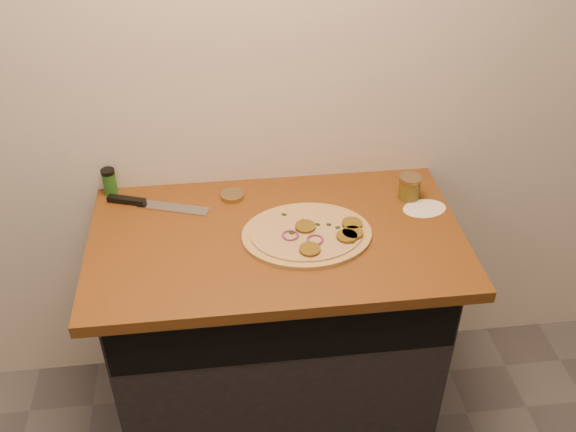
{
  "coord_description": "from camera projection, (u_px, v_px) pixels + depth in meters",
  "views": [
    {
      "loc": [
        -0.16,
        -0.2,
        2.16
      ],
      "look_at": [
        0.04,
        1.44,
        0.95
      ],
      "focal_mm": 40.0,
      "sensor_mm": 36.0,
      "label": 1
    }
  ],
  "objects": [
    {
      "name": "flour_spill",
      "position": [
        424.0,
        209.0,
        2.17
      ],
      "size": [
        0.17,
        0.17,
        0.0
      ],
      "primitive_type": "cylinder",
      "rotation": [
        0.0,
        0.0,
        0.16
      ],
      "color": "silver",
      "rests_on": "countertop"
    },
    {
      "name": "chefs_knife",
      "position": [
        148.0,
        204.0,
        2.18
      ],
      "size": [
        0.35,
        0.15,
        0.02
      ],
      "color": "#B7BAC1",
      "rests_on": "countertop"
    },
    {
      "name": "countertop",
      "position": [
        276.0,
        238.0,
        2.07
      ],
      "size": [
        1.2,
        0.7,
        0.04
      ],
      "primitive_type": "cube",
      "color": "brown",
      "rests_on": "cabinet"
    },
    {
      "name": "pizza",
      "position": [
        309.0,
        234.0,
        2.04
      ],
      "size": [
        0.41,
        0.41,
        0.03
      ],
      "color": "tan",
      "rests_on": "countertop"
    },
    {
      "name": "spice_shaker",
      "position": [
        109.0,
        181.0,
        2.22
      ],
      "size": [
        0.05,
        0.05,
        0.1
      ],
      "color": "#24601E",
      "rests_on": "countertop"
    },
    {
      "name": "cabinet",
      "position": [
        277.0,
        329.0,
        2.36
      ],
      "size": [
        1.1,
        0.6,
        0.86
      ],
      "primitive_type": "cube",
      "color": "black",
      "rests_on": "ground"
    },
    {
      "name": "mason_jar_lid",
      "position": [
        232.0,
        196.0,
        2.22
      ],
      "size": [
        0.09,
        0.09,
        0.02
      ],
      "primitive_type": "cylinder",
      "rotation": [
        0.0,
        0.0,
        -0.17
      ],
      "color": "tan",
      "rests_on": "countertop"
    },
    {
      "name": "salsa_jar",
      "position": [
        409.0,
        187.0,
        2.2
      ],
      "size": [
        0.08,
        0.08,
        0.08
      ],
      "color": "maroon",
      "rests_on": "countertop"
    }
  ]
}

